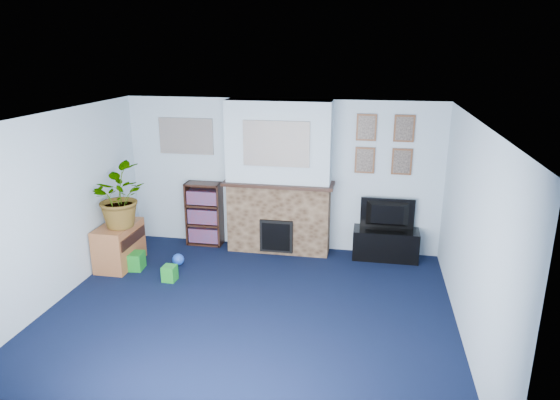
% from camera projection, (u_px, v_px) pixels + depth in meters
% --- Properties ---
extents(floor, '(5.00, 4.50, 0.01)m').
position_uv_depth(floor, '(248.00, 313.00, 6.16)').
color(floor, black).
rests_on(floor, ground).
extents(ceiling, '(5.00, 4.50, 0.01)m').
position_uv_depth(ceiling, '(244.00, 119.00, 5.45)').
color(ceiling, white).
rests_on(ceiling, wall_back).
extents(wall_back, '(5.00, 0.04, 2.40)m').
position_uv_depth(wall_back, '(281.00, 175.00, 7.92)').
color(wall_back, silver).
rests_on(wall_back, ground).
extents(wall_front, '(5.00, 0.04, 2.40)m').
position_uv_depth(wall_front, '(172.00, 322.00, 3.69)').
color(wall_front, silver).
rests_on(wall_front, ground).
extents(wall_left, '(0.04, 4.50, 2.40)m').
position_uv_depth(wall_left, '(53.00, 210.00, 6.24)').
color(wall_left, silver).
rests_on(wall_left, ground).
extents(wall_right, '(0.04, 4.50, 2.40)m').
position_uv_depth(wall_right, '(472.00, 236.00, 5.37)').
color(wall_right, silver).
rests_on(wall_right, ground).
extents(chimney_breast, '(1.72, 0.50, 2.40)m').
position_uv_depth(chimney_breast, '(279.00, 179.00, 7.73)').
color(chimney_breast, brown).
rests_on(chimney_breast, ground).
extents(collage_main, '(1.00, 0.03, 0.68)m').
position_uv_depth(collage_main, '(276.00, 144.00, 7.36)').
color(collage_main, gray).
rests_on(collage_main, chimney_breast).
extents(collage_left, '(0.90, 0.03, 0.58)m').
position_uv_depth(collage_left, '(186.00, 136.00, 8.01)').
color(collage_left, gray).
rests_on(collage_left, wall_back).
extents(portrait_tl, '(0.30, 0.03, 0.40)m').
position_uv_depth(portrait_tl, '(366.00, 127.00, 7.44)').
color(portrait_tl, brown).
rests_on(portrait_tl, wall_back).
extents(portrait_tr, '(0.30, 0.03, 0.40)m').
position_uv_depth(portrait_tr, '(404.00, 129.00, 7.35)').
color(portrait_tr, brown).
rests_on(portrait_tr, wall_back).
extents(portrait_bl, '(0.30, 0.03, 0.40)m').
position_uv_depth(portrait_bl, '(365.00, 160.00, 7.59)').
color(portrait_bl, brown).
rests_on(portrait_bl, wall_back).
extents(portrait_br, '(0.30, 0.03, 0.40)m').
position_uv_depth(portrait_br, '(402.00, 162.00, 7.49)').
color(portrait_br, brown).
rests_on(portrait_br, wall_back).
extents(tv_stand, '(0.99, 0.42, 0.47)m').
position_uv_depth(tv_stand, '(385.00, 245.00, 7.71)').
color(tv_stand, black).
rests_on(tv_stand, ground).
extents(television, '(0.82, 0.11, 0.47)m').
position_uv_depth(television, '(387.00, 215.00, 7.59)').
color(television, black).
rests_on(television, tv_stand).
extents(bookshelf, '(0.58, 0.28, 1.05)m').
position_uv_depth(bookshelf, '(205.00, 215.00, 8.21)').
color(bookshelf, black).
rests_on(bookshelf, ground).
extents(sideboard, '(0.46, 0.82, 0.64)m').
position_uv_depth(sideboard, '(119.00, 243.00, 7.43)').
color(sideboard, '#9A5931').
rests_on(sideboard, ground).
extents(potted_plant, '(1.08, 1.07, 0.90)m').
position_uv_depth(potted_plant, '(116.00, 197.00, 7.16)').
color(potted_plant, '#26661E').
rests_on(potted_plant, sideboard).
extents(mantel_clock, '(0.11, 0.07, 0.16)m').
position_uv_depth(mantel_clock, '(271.00, 178.00, 7.70)').
color(mantel_clock, gold).
rests_on(mantel_clock, chimney_breast).
extents(mantel_candle, '(0.05, 0.05, 0.17)m').
position_uv_depth(mantel_candle, '(295.00, 178.00, 7.63)').
color(mantel_candle, '#B2BFC6').
rests_on(mantel_candle, chimney_breast).
extents(mantel_teddy, '(0.14, 0.14, 0.14)m').
position_uv_depth(mantel_teddy, '(245.00, 177.00, 7.77)').
color(mantel_teddy, slate).
rests_on(mantel_teddy, chimney_breast).
extents(mantel_can, '(0.06, 0.06, 0.11)m').
position_uv_depth(mantel_can, '(324.00, 181.00, 7.56)').
color(mantel_can, '#198C26').
rests_on(mantel_can, chimney_breast).
extents(green_crate, '(0.34, 0.28, 0.26)m').
position_uv_depth(green_crate, '(132.00, 260.00, 7.36)').
color(green_crate, '#198C26').
rests_on(green_crate, ground).
extents(toy_ball, '(0.18, 0.18, 0.18)m').
position_uv_depth(toy_ball, '(178.00, 259.00, 7.50)').
color(toy_ball, blue).
rests_on(toy_ball, ground).
extents(toy_block, '(0.19, 0.19, 0.22)m').
position_uv_depth(toy_block, '(170.00, 273.00, 6.99)').
color(toy_block, '#198C26').
rests_on(toy_block, ground).
extents(toy_tube, '(0.31, 0.14, 0.18)m').
position_uv_depth(toy_tube, '(120.00, 257.00, 7.62)').
color(toy_tube, orange).
rests_on(toy_tube, ground).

